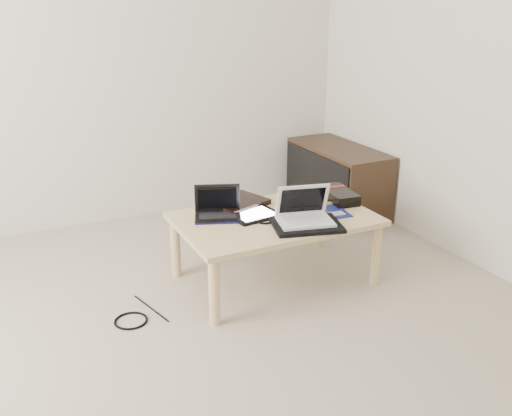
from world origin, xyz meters
name	(u,v)px	position (x,y,z in m)	size (l,w,h in m)	color
ground	(184,372)	(0.00, 0.00, 0.00)	(4.00, 4.00, 0.00)	#B2A491
coffee_table	(275,224)	(0.78, 0.61, 0.35)	(1.10, 0.70, 0.40)	#E8C48C
media_cabinet	(337,179)	(1.77, 1.45, 0.25)	(0.41, 0.90, 0.50)	#342315
book	(238,203)	(0.67, 0.87, 0.42)	(0.38, 0.34, 0.03)	black
netbook	(218,210)	(0.48, 0.74, 0.44)	(0.31, 0.27, 0.19)	black
tablet	(254,215)	(0.68, 0.66, 0.41)	(0.30, 0.25, 0.01)	black
remote	(294,205)	(0.96, 0.71, 0.41)	(0.05, 0.21, 0.02)	#BAB9BE
neoprene_sleeve	(307,225)	(0.86, 0.39, 0.41)	(0.36, 0.27, 0.02)	black
white_laptop	(304,214)	(0.86, 0.43, 0.46)	(0.33, 0.27, 0.20)	silver
motherboard	(323,210)	(1.07, 0.56, 0.40)	(0.27, 0.32, 0.01)	#0D1754
gpu_box	(338,195)	(1.26, 0.68, 0.43)	(0.19, 0.32, 0.07)	black
cable_coil	(265,221)	(0.69, 0.56, 0.41)	(0.09, 0.09, 0.01)	black
floor_cable_coil	(131,321)	(-0.10, 0.52, 0.01)	(0.17, 0.17, 0.01)	black
floor_cable_trail	(151,308)	(0.03, 0.60, 0.00)	(0.01, 0.01, 0.35)	black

